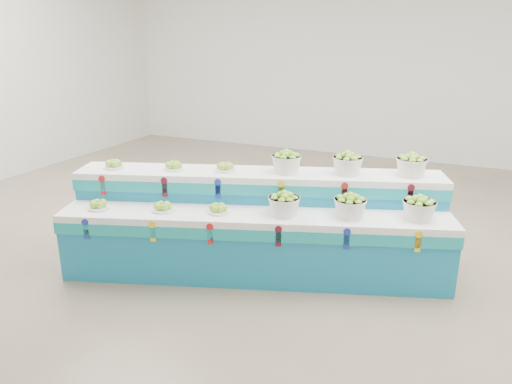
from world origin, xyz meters
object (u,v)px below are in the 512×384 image
basket_lower_left (284,204)px  basket_upper_right (411,165)px  display_stand (256,224)px  plate_upper_mid (174,165)px

basket_lower_left → basket_upper_right: 1.42m
display_stand → basket_lower_left: (0.37, -0.14, 0.33)m
plate_upper_mid → basket_upper_right: size_ratio=0.72×
display_stand → plate_upper_mid: plate_upper_mid is taller
plate_upper_mid → basket_upper_right: bearing=18.8°
display_stand → plate_upper_mid: 1.11m
display_stand → basket_lower_left: bearing=-39.1°
display_stand → basket_upper_right: (1.44, 0.75, 0.63)m
basket_lower_left → basket_upper_right: size_ratio=1.00×
basket_lower_left → plate_upper_mid: plate_upper_mid is taller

